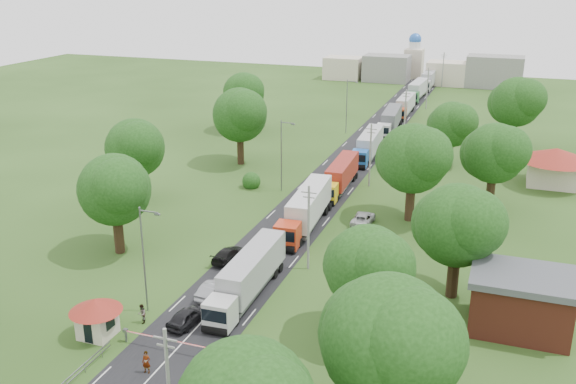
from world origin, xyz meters
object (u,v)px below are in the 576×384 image
at_px(boom_barrier, 159,339).
at_px(guard_booth, 96,313).
at_px(car_lane_front, 187,317).
at_px(pedestrian_near, 146,363).
at_px(info_sign, 387,142).
at_px(car_lane_mid, 214,289).
at_px(truck_0, 249,275).

distance_m(boom_barrier, guard_booth, 5.98).
height_order(car_lane_front, pedestrian_near, pedestrian_near).
relative_size(info_sign, car_lane_mid, 0.89).
relative_size(boom_barrier, info_sign, 2.25).
distance_m(boom_barrier, pedestrian_near, 3.30).
bearing_deg(info_sign, guard_booth, -101.68).
height_order(guard_booth, pedestrian_near, guard_booth).
bearing_deg(car_lane_front, info_sign, -88.76).
bearing_deg(truck_0, car_lane_front, -115.12).
bearing_deg(info_sign, car_lane_front, -96.33).
xyz_separation_m(guard_booth, pedestrian_near, (6.64, -3.20, -1.25)).
xyz_separation_m(info_sign, pedestrian_near, (-5.76, -63.21, -2.09)).
xyz_separation_m(boom_barrier, pedestrian_near, (0.80, -3.21, 0.02)).
height_order(boom_barrier, guard_booth, guard_booth).
height_order(info_sign, truck_0, info_sign).
relative_size(info_sign, truck_0, 0.28).
distance_m(truck_0, car_lane_front, 7.32).
height_order(boom_barrier, info_sign, info_sign).
xyz_separation_m(boom_barrier, truck_0, (3.41, 10.63, 1.25)).
height_order(info_sign, car_lane_mid, info_sign).
bearing_deg(truck_0, car_lane_mid, -158.37).
height_order(info_sign, pedestrian_near, info_sign).
relative_size(guard_booth, car_lane_front, 0.99).
xyz_separation_m(guard_booth, info_sign, (12.40, 60.00, 0.84)).
xyz_separation_m(truck_0, car_lane_mid, (-3.05, -1.21, -1.39)).
bearing_deg(info_sign, pedestrian_near, -95.21).
xyz_separation_m(guard_booth, truck_0, (9.25, 10.63, -0.02)).
relative_size(guard_booth, truck_0, 0.30).
relative_size(truck_0, pedestrian_near, 7.99).
distance_m(info_sign, car_lane_mid, 51.01).
bearing_deg(info_sign, truck_0, -93.65).
xyz_separation_m(guard_booth, car_lane_front, (6.20, 4.13, -1.41)).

